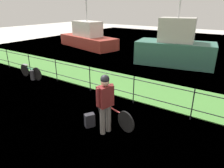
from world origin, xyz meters
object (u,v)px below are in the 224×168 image
wooden_crate (106,97)px  cyclist_person (105,99)px  bicycle_main (114,114)px  moored_boat_mid (88,38)px  terrier_dog (107,90)px  bicycle_parked (30,72)px  backpack_on_paving (90,120)px  moored_boat_far (175,48)px  mooring_bollard (32,75)px

wooden_crate → cyclist_person: size_ratio=0.21×
bicycle_main → moored_boat_mid: size_ratio=0.25×
terrier_dog → cyclist_person: bearing=-58.1°
moored_boat_mid → bicycle_parked: bearing=-69.1°
cyclist_person → moored_boat_mid: 12.56m
cyclist_person → wooden_crate: bearing=123.3°
bicycle_main → bicycle_parked: bearing=168.6°
backpack_on_paving → moored_boat_mid: size_ratio=0.07×
moored_boat_far → terrier_dog: bearing=-87.3°
bicycle_main → moored_boat_far: moored_boat_far is taller
bicycle_main → bicycle_parked: 5.68m
mooring_bollard → bicycle_main: bearing=-10.9°
bicycle_main → wooden_crate: size_ratio=4.38×
wooden_crate → moored_boat_mid: size_ratio=0.06×
cyclist_person → backpack_on_paving: size_ratio=4.21×
bicycle_parked → cyclist_person: bearing=-15.9°
cyclist_person → bicycle_parked: cyclist_person is taller
mooring_bollard → backpack_on_paving: bearing=-17.6°
cyclist_person → mooring_bollard: size_ratio=3.64×
bicycle_parked → moored_boat_mid: size_ratio=0.27×
wooden_crate → terrier_dog: 0.22m
terrier_dog → moored_boat_mid: bearing=133.3°
bicycle_main → backpack_on_paving: size_ratio=3.83×
wooden_crate → cyclist_person: cyclist_person is taller
terrier_dog → backpack_on_paving: (-0.20, -0.58, -0.78)m
wooden_crate → cyclist_person: bearing=-56.7°
wooden_crate → backpack_on_paving: wooden_crate is taller
backpack_on_paving → moored_boat_far: size_ratio=0.09×
bicycle_main → backpack_on_paving: bicycle_main is taller
bicycle_parked → moored_boat_mid: 8.17m
mooring_bollard → moored_boat_far: moored_boat_far is taller
bicycle_main → mooring_bollard: 5.40m
mooring_bollard → bicycle_parked: bearing=159.4°
mooring_bollard → moored_boat_mid: bearing=112.3°
bicycle_main → wooden_crate: bearing=164.6°
moored_boat_far → bicycle_main: bearing=-85.0°
terrier_dog → bicycle_parked: size_ratio=0.20×
moored_boat_mid → mooring_bollard: bearing=-67.7°
wooden_crate → moored_boat_far: size_ratio=0.08×
backpack_on_paving → terrier_dog: bearing=-168.1°
mooring_bollard → moored_boat_far: (4.64, 6.43, 0.76)m
moored_boat_far → mooring_bollard: bearing=-125.8°
wooden_crate → bicycle_parked: wooden_crate is taller
terrier_dog → backpack_on_paving: bearing=-108.9°
moored_boat_far → cyclist_person: bearing=-84.9°
bicycle_main → bicycle_parked: (-5.57, 1.12, 0.01)m
wooden_crate → moored_boat_far: bearing=92.6°
bicycle_main → moored_boat_far: 7.50m
terrier_dog → cyclist_person: size_ratio=0.19×
bicycle_main → moored_boat_far: size_ratio=0.33×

